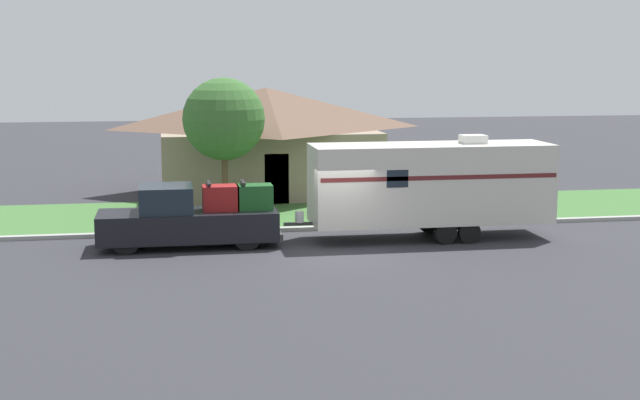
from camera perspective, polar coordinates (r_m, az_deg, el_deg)
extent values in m
plane|color=#2D2D33|center=(27.63, 1.23, -3.41)|extent=(120.00, 120.00, 0.00)
cube|color=#999993|center=(31.23, -0.08, -1.81)|extent=(80.00, 0.30, 0.14)
cube|color=#3D6B33|center=(34.78, -1.09, -0.78)|extent=(80.00, 7.00, 0.03)
cube|color=gray|center=(40.24, -3.45, 2.59)|extent=(9.27, 7.64, 2.85)
pyramid|color=brown|center=(40.04, -3.48, 5.90)|extent=(10.02, 8.26, 1.81)
cube|color=#4C3828|center=(36.55, -2.79, 1.34)|extent=(1.00, 0.06, 2.10)
cylinder|color=black|center=(27.98, -12.34, -2.54)|extent=(0.89, 0.28, 0.89)
cylinder|color=black|center=(29.56, -12.20, -1.91)|extent=(0.89, 0.28, 0.89)
cylinder|color=black|center=(28.05, -4.69, -2.32)|extent=(0.89, 0.28, 0.89)
cylinder|color=black|center=(29.63, -4.97, -1.71)|extent=(0.89, 0.28, 0.89)
cube|color=black|center=(28.70, -10.92, -1.68)|extent=(3.19, 1.98, 0.91)
cube|color=#19232D|center=(28.54, -9.82, 0.08)|extent=(1.66, 1.82, 0.84)
cube|color=black|center=(28.77, -5.27, -1.52)|extent=(2.47, 1.98, 0.91)
cube|color=#333333|center=(28.96, -2.71, -2.10)|extent=(0.12, 1.78, 0.20)
cube|color=maroon|center=(28.59, -6.39, 0.14)|extent=(1.14, 0.83, 0.80)
cube|color=black|center=(28.50, -7.13, 1.07)|extent=(0.10, 0.91, 0.08)
cube|color=#194C1E|center=(28.67, -4.22, 0.19)|extent=(1.14, 0.83, 0.80)
cube|color=black|center=(28.57, -4.95, 1.13)|extent=(0.10, 0.91, 0.08)
cylinder|color=black|center=(29.15, 8.05, -2.11)|extent=(0.73, 0.22, 0.73)
cylinder|color=black|center=(31.00, 6.94, -1.41)|extent=(0.73, 0.22, 0.73)
cylinder|color=black|center=(29.41, 9.53, -2.05)|extent=(0.73, 0.22, 0.73)
cylinder|color=black|center=(31.24, 8.34, -1.36)|extent=(0.73, 0.22, 0.73)
cube|color=beige|center=(29.76, 7.10, 1.09)|extent=(7.97, 2.25, 2.59)
cube|color=#5B1E1E|center=(28.65, 7.76, 1.42)|extent=(7.81, 0.01, 0.14)
cube|color=#383838|center=(29.00, -1.41, -1.54)|extent=(0.94, 0.12, 0.10)
cylinder|color=silver|center=(28.96, -1.32, -1.09)|extent=(0.28, 0.28, 0.36)
cube|color=silver|center=(30.04, 9.78, 3.86)|extent=(0.80, 0.68, 0.28)
cube|color=#19232D|center=(28.25, 4.98, 1.36)|extent=(0.70, 0.01, 0.56)
cylinder|color=brown|center=(31.69, -10.59, -0.87)|extent=(0.09, 0.09, 1.16)
cube|color=black|center=(31.58, -10.62, 0.36)|extent=(0.48, 0.20, 0.22)
cylinder|color=brown|center=(34.73, -6.10, 1.19)|extent=(0.24, 0.24, 2.46)
sphere|color=#38662D|center=(34.48, -6.17, 5.18)|extent=(3.18, 3.18, 3.18)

